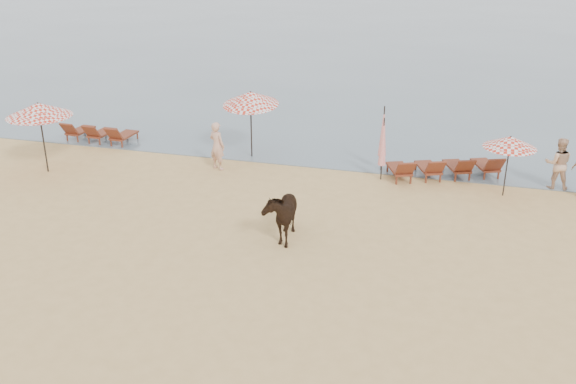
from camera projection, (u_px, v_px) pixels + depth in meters
The scene contains 11 objects.
ground at pixel (233, 314), 15.16m from camera, with size 120.00×120.00×0.00m, color tan.
lounger_cluster_left at pixel (99, 132), 26.78m from camera, with size 2.85×1.79×0.61m.
lounger_cluster_right at pixel (445, 167), 23.02m from camera, with size 4.20×2.97×0.61m.
umbrella_open_left_a at pixel (39, 110), 22.87m from camera, with size 2.31×2.31×2.63m.
umbrella_open_left_b at pixel (251, 98), 24.34m from camera, with size 2.14×2.18×2.73m.
umbrella_open_right at pixel (510, 142), 20.98m from camera, with size 1.73×1.73×2.11m.
umbrella_closed_left at pixel (383, 131), 23.31m from camera, with size 0.30×0.30×2.46m.
umbrella_closed_right at pixel (383, 142), 22.52m from camera, with size 0.28×0.28×2.29m.
cow at pixel (281, 213), 18.52m from camera, with size 0.87×1.90×1.61m, color black.
beachgoer_left at pixel (217, 146), 23.70m from camera, with size 0.66×0.44×1.82m, color tan.
beachgoer_right_a at pixel (558, 164), 21.94m from camera, with size 0.89×0.70×1.84m, color tan.
Camera 1 is at (4.60, -12.04, 8.59)m, focal length 40.00 mm.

